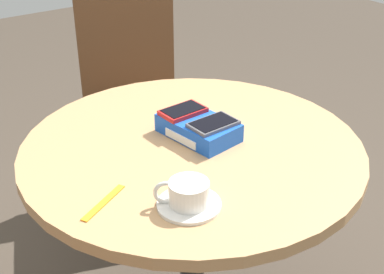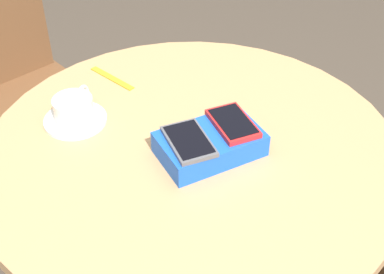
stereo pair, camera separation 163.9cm
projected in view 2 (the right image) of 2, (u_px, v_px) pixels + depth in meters
The scene contains 8 objects.
round_table at pixel (192, 188), 1.19m from camera, with size 0.87×0.87×0.74m.
phone_box at pixel (210, 144), 1.08m from camera, with size 0.22×0.15×0.05m.
phone_red at pixel (233, 123), 1.08m from camera, with size 0.08×0.12×0.01m.
phone_gray at pixel (189, 141), 1.04m from camera, with size 0.08×0.12×0.01m.
saucer at pixel (75, 120), 1.17m from camera, with size 0.14×0.14×0.01m, color silver.
coffee_cup at pixel (74, 108), 1.15m from camera, with size 0.09×0.11×0.06m.
lanyard_strap at pixel (112, 78), 1.31m from camera, with size 0.14×0.02×0.00m, color orange.
chair_far_side at pixel (24, 100), 1.77m from camera, with size 0.53×0.53×0.80m.
Camera 2 is at (0.29, 0.80, 1.45)m, focal length 50.00 mm.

